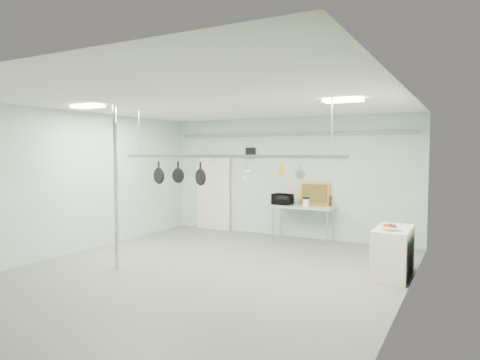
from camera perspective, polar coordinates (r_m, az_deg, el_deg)
The scene contains 25 objects.
floor at distance 8.33m, azimuth -4.45°, elevation -12.15°, with size 8.00×8.00×0.00m, color gray.
ceiling at distance 8.06m, azimuth -4.57°, elevation 10.22°, with size 7.00×8.00×0.02m, color silver.
back_wall at distance 11.58m, azimuth 6.31°, elevation 0.37°, with size 7.00×0.02×3.20m, color silver.
right_wall at distance 6.81m, azimuth 20.97°, elevation -2.25°, with size 0.02×8.00×3.20m, color silver.
door at distance 12.63m, azimuth -3.51°, elevation -1.83°, with size 1.10×0.10×2.20m, color silver.
wall_vent at distance 12.00m, azimuth 1.42°, elevation 3.62°, with size 0.30×0.04×0.30m, color black.
conduit_pipe at distance 11.49m, azimuth 6.18°, elevation 6.09°, with size 0.07×0.07×6.60m, color gray.
chrome_pole at distance 8.64m, azimuth -16.21°, elevation -0.91°, with size 0.08×0.08×3.20m, color silver.
prep_table at distance 11.08m, azimuth 8.39°, elevation -3.79°, with size 1.60×0.70×0.91m.
side_cabinet at distance 8.41m, azimuth 19.73°, elevation -9.04°, with size 0.60×1.20×0.90m, color white.
pot_rack at distance 8.16m, azimuth -2.21°, elevation 3.39°, with size 4.80×0.06×1.00m.
light_panel_left at distance 8.88m, azimuth -19.64°, elevation 9.22°, with size 0.65×0.30×0.05m, color white.
light_panel_right at distance 7.63m, azimuth 13.59°, elevation 10.27°, with size 0.65×0.30×0.05m, color white.
microwave at distance 11.25m, azimuth 5.70°, elevation -2.56°, with size 0.50×0.34×0.28m, color black.
coffee_canister at distance 10.86m, azimuth 8.79°, elevation -3.03°, with size 0.16×0.16×0.20m, color white.
painting_large at distance 11.25m, azimuth 9.93°, elevation -1.83°, with size 0.78×0.05×0.58m, color #D18338.
painting_small at distance 11.18m, azimuth 11.34°, elevation -2.73°, with size 0.30×0.04×0.25m, color black.
fruit_bowl at distance 8.05m, azimuth 19.36°, elevation -6.05°, with size 0.33×0.33×0.08m, color white.
skillet_left at distance 9.08m, azimuth -10.78°, elevation 0.94°, with size 0.34×0.06×0.48m, color black, non-canonical shape.
skillet_mid at distance 8.77m, azimuth -8.26°, elevation 1.03°, with size 0.31×0.06×0.43m, color black, non-canonical shape.
skillet_right at distance 8.45m, azimuth -5.29°, elevation 0.87°, with size 0.34×0.06×0.45m, color black, non-canonical shape.
whisk at distance 7.93m, azimuth 0.88°, elevation 1.28°, with size 0.17×0.17×0.29m, color #BCBCC1, non-canonical shape.
grater at distance 7.62m, azimuth 5.59°, elevation 1.41°, with size 0.09×0.02×0.23m, color yellow, non-canonical shape.
saucepan at distance 7.50m, azimuth 8.06°, elevation 1.18°, with size 0.16×0.09×0.27m, color #A5A5A9, non-canonical shape.
fruit_cluster at distance 8.04m, azimuth 19.36°, elevation -5.77°, with size 0.24×0.24×0.09m, color #AD2510, non-canonical shape.
Camera 1 is at (4.37, -6.72, 2.29)m, focal length 32.00 mm.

